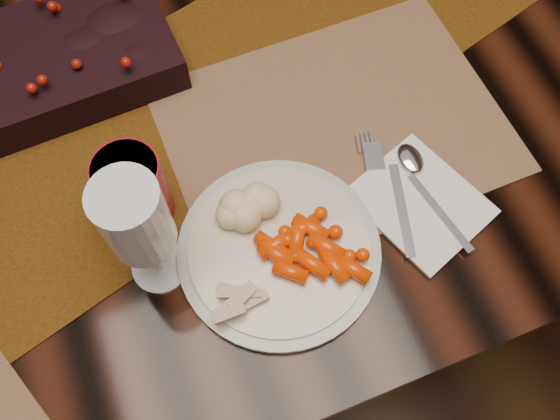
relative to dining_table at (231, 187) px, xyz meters
name	(u,v)px	position (x,y,z in m)	size (l,w,h in m)	color
floor	(242,252)	(0.00, 0.00, -0.38)	(5.00, 5.00, 0.00)	black
dining_table	(231,187)	(0.00, 0.00, 0.00)	(1.80, 1.00, 0.75)	black
table_runner	(251,73)	(0.05, -0.03, 0.38)	(1.57, 0.32, 0.00)	#402A09
centerpiece	(32,65)	(-0.23, 0.07, 0.42)	(0.38, 0.20, 0.08)	black
placemat_main	(335,128)	(0.13, -0.16, 0.38)	(0.45, 0.33, 0.00)	brown
dinner_plate	(279,250)	(-0.01, -0.30, 0.39)	(0.25, 0.25, 0.01)	beige
baby_carrots	(308,258)	(0.01, -0.33, 0.40)	(0.11, 0.09, 0.02)	#E93600
mashed_potatoes	(247,204)	(-0.03, -0.24, 0.42)	(0.08, 0.07, 0.04)	beige
turkey_shreds	(237,301)	(-0.08, -0.35, 0.40)	(0.07, 0.06, 0.01)	#D1A990
napkin	(420,202)	(0.18, -0.30, 0.38)	(0.13, 0.16, 0.01)	white
fork	(395,196)	(0.15, -0.28, 0.39)	(0.03, 0.17, 0.00)	white
spoon	(430,195)	(0.20, -0.30, 0.39)	(0.03, 0.16, 0.00)	silver
red_cup	(134,190)	(-0.15, -0.18, 0.43)	(0.08, 0.08, 0.11)	maroon
wine_glass	(144,236)	(-0.16, -0.26, 0.48)	(0.07, 0.07, 0.20)	#BEBEBE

